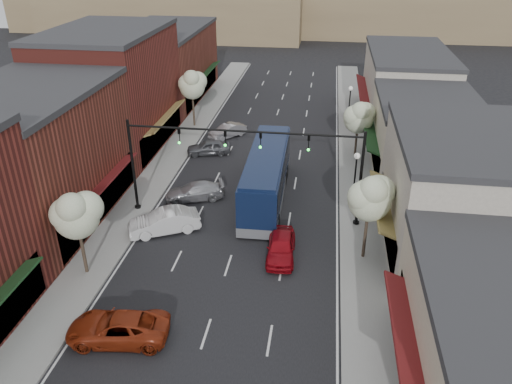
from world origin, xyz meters
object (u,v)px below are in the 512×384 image
at_px(signal_mast_right, 326,163).
at_px(tree_left_near, 76,213).
at_px(red_hatchback, 281,247).
at_px(parked_car_c, 195,191).
at_px(tree_right_near, 371,196).
at_px(parked_car_e, 228,131).
at_px(tree_right_far, 359,116).
at_px(parked_car_a, 118,328).
at_px(parked_car_b, 164,222).
at_px(coach_bus, 266,175).
at_px(tree_left_far, 192,84).
at_px(parked_car_d, 209,147).
at_px(signal_mast_left, 164,154).
at_px(lamp_post_far, 350,100).
at_px(lamp_post_near, 355,171).

height_order(signal_mast_right, tree_left_near, signal_mast_right).
relative_size(red_hatchback, parked_car_c, 0.96).
distance_m(tree_right_near, parked_car_e, 23.49).
height_order(tree_right_far, parked_car_a, tree_right_far).
xyz_separation_m(tree_left_near, red_hatchback, (11.39, 3.49, -3.48)).
bearing_deg(parked_car_b, parked_car_a, -22.30).
relative_size(tree_right_far, parked_car_e, 1.36).
bearing_deg(coach_bus, tree_left_far, 121.80).
relative_size(coach_bus, parked_car_d, 3.12).
bearing_deg(signal_mast_right, signal_mast_left, 180.00).
bearing_deg(tree_right_near, tree_right_far, 90.00).
bearing_deg(parked_car_a, tree_left_near, -147.28).
relative_size(lamp_post_far, parked_car_a, 0.86).
height_order(signal_mast_left, tree_left_far, signal_mast_left).
height_order(tree_right_far, parked_car_c, tree_right_far).
relative_size(tree_right_near, lamp_post_near, 1.34).
bearing_deg(red_hatchback, signal_mast_right, 59.39).
height_order(signal_mast_right, parked_car_c, signal_mast_right).
height_order(signal_mast_left, parked_car_b, signal_mast_left).
distance_m(lamp_post_near, coach_bus, 6.66).
bearing_deg(red_hatchback, tree_left_far, 114.78).
bearing_deg(parked_car_c, tree_left_far, 174.99).
distance_m(signal_mast_left, lamp_post_far, 24.14).
bearing_deg(coach_bus, red_hatchback, -76.93).
bearing_deg(tree_left_far, parked_car_c, -75.57).
xyz_separation_m(tree_right_near, red_hatchback, (-5.21, -0.51, -3.71)).
bearing_deg(parked_car_c, tree_right_far, 108.43).
height_order(lamp_post_far, parked_car_a, lamp_post_far).
relative_size(tree_left_near, tree_left_far, 0.93).
distance_m(lamp_post_near, lamp_post_far, 17.50).
relative_size(signal_mast_left, tree_right_near, 1.38).
height_order(coach_bus, parked_car_a, coach_bus).
height_order(coach_bus, parked_car_b, coach_bus).
distance_m(tree_right_far, tree_left_far, 17.66).
height_order(signal_mast_left, parked_car_e, signal_mast_left).
distance_m(signal_mast_left, parked_car_e, 16.01).
distance_m(signal_mast_right, tree_right_near, 4.89).
xyz_separation_m(parked_car_b, parked_car_e, (0.87, 18.21, -0.14)).
relative_size(tree_right_near, parked_car_d, 1.49).
xyz_separation_m(lamp_post_near, coach_bus, (-6.55, 0.60, -1.03)).
height_order(signal_mast_right, parked_car_a, signal_mast_right).
distance_m(tree_right_near, parked_car_b, 13.96).
xyz_separation_m(tree_left_far, lamp_post_far, (16.05, 2.06, -1.60)).
height_order(tree_left_far, parked_car_d, tree_left_far).
bearing_deg(parked_car_a, signal_mast_right, 136.22).
xyz_separation_m(signal_mast_left, tree_left_near, (-2.63, -8.05, -0.40)).
height_order(signal_mast_left, parked_car_c, signal_mast_left).
distance_m(parked_car_a, parked_car_d, 23.90).
bearing_deg(tree_right_far, tree_right_near, -90.00).
xyz_separation_m(lamp_post_far, parked_car_c, (-12.00, -17.81, -2.35)).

